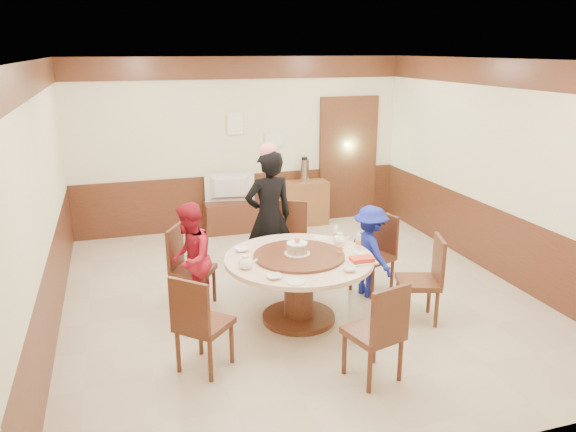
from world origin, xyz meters
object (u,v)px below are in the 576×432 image
object	(u,v)px
banquet_table	(299,275)
birthday_cake	(297,248)
television	(230,188)
side_cabinet	(304,203)
tv_stand	(231,217)
person_blue	(370,251)
person_red	(190,260)
thermos	(304,170)
shrimp_platter	(362,260)
person_standing	(269,217)

from	to	relation	value
banquet_table	birthday_cake	xyz separation A→B (m)	(-0.01, 0.02, 0.31)
banquet_table	television	xyz separation A→B (m)	(-0.07, 3.36, 0.20)
birthday_cake	side_cabinet	distance (m)	3.61
television	tv_stand	bearing A→B (deg)	-0.00
side_cabinet	person_blue	bearing A→B (deg)	-93.44
banquet_table	side_cabinet	world-z (taller)	banquet_table
person_red	tv_stand	bearing A→B (deg)	176.22
person_red	person_blue	size ratio (longest dim) A/B	1.15
banquet_table	side_cabinet	xyz separation A→B (m)	(1.21, 3.39, -0.16)
television	thermos	world-z (taller)	thermos
person_red	tv_stand	world-z (taller)	person_red
shrimp_platter	side_cabinet	size ratio (longest dim) A/B	0.38
person_standing	thermos	size ratio (longest dim) A/B	4.55
person_red	side_cabinet	world-z (taller)	person_red
banquet_table	tv_stand	size ratio (longest dim) A/B	1.91
shrimp_platter	side_cabinet	world-z (taller)	shrimp_platter
person_standing	birthday_cake	xyz separation A→B (m)	(-0.00, -1.15, -0.02)
person_blue	birthday_cake	world-z (taller)	person_blue
person_red	tv_stand	size ratio (longest dim) A/B	1.53
shrimp_platter	tv_stand	xyz separation A→B (m)	(-0.65, 3.72, -0.53)
thermos	person_blue	bearing A→B (deg)	-93.61
person_blue	side_cabinet	bearing A→B (deg)	-14.35
side_cabinet	thermos	world-z (taller)	thermos
person_standing	thermos	distance (m)	2.54
shrimp_platter	tv_stand	bearing A→B (deg)	99.90
thermos	banquet_table	bearing A→B (deg)	-109.86
side_cabinet	thermos	size ratio (longest dim) A/B	2.11
birthday_cake	side_cabinet	xyz separation A→B (m)	(1.23, 3.36, -0.47)
birthday_cake	shrimp_platter	xyz separation A→B (m)	(0.59, -0.38, -0.07)
person_standing	person_red	world-z (taller)	person_standing
person_red	side_cabinet	xyz separation A→B (m)	(2.33, 2.86, -0.28)
person_blue	side_cabinet	distance (m)	3.02
shrimp_platter	person_blue	bearing A→B (deg)	58.46
person_blue	person_standing	bearing A→B (deg)	42.22
side_cabinet	television	bearing A→B (deg)	-178.66
birthday_cake	thermos	xyz separation A→B (m)	(1.24, 3.36, 0.09)
shrimp_platter	television	world-z (taller)	television
television	side_cabinet	world-z (taller)	television
person_red	person_blue	bearing A→B (deg)	102.49
person_standing	person_blue	size ratio (longest dim) A/B	1.53
tv_stand	side_cabinet	bearing A→B (deg)	1.34
birthday_cake	thermos	world-z (taller)	thermos
side_cabinet	thermos	distance (m)	0.57
tv_stand	banquet_table	bearing A→B (deg)	-88.80
person_blue	television	xyz separation A→B (m)	(-1.10, 2.97, 0.17)
person_standing	birthday_cake	distance (m)	1.15
person_standing	person_blue	distance (m)	1.34
person_standing	television	distance (m)	2.19
birthday_cake	thermos	distance (m)	3.59
person_red	person_standing	bearing A→B (deg)	136.65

